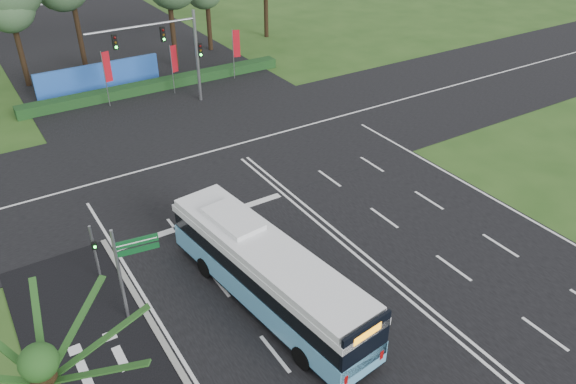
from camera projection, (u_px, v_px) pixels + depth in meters
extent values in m
plane|color=#284C19|center=(335.00, 238.00, 28.68)|extent=(120.00, 120.00, 0.00)
cube|color=black|center=(335.00, 238.00, 28.67)|extent=(20.00, 120.00, 0.04)
cube|color=black|center=(227.00, 147.00, 37.30)|extent=(120.00, 14.00, 0.05)
cube|color=black|center=(111.00, 384.00, 20.80)|extent=(5.00, 18.00, 0.06)
cube|color=gray|center=(172.00, 357.00, 21.88)|extent=(0.25, 18.00, 0.12)
cube|color=#5BA8D3|center=(267.00, 285.00, 24.04)|extent=(3.75, 11.75, 1.06)
cube|color=black|center=(268.00, 293.00, 24.29)|extent=(3.72, 11.69, 0.29)
cube|color=black|center=(267.00, 267.00, 23.54)|extent=(3.64, 11.57, 0.91)
cube|color=white|center=(267.00, 257.00, 23.23)|extent=(3.75, 11.75, 0.34)
cube|color=white|center=(266.00, 250.00, 23.06)|extent=(3.65, 11.29, 0.34)
cube|color=white|center=(233.00, 219.00, 24.50)|extent=(1.87, 3.05, 0.24)
cube|color=black|center=(365.00, 347.00, 19.73)|extent=(2.33, 0.39, 2.12)
cube|color=orange|center=(367.00, 334.00, 19.35)|extent=(1.35, 0.22, 0.34)
cylinder|color=black|center=(205.00, 267.00, 25.88)|extent=(0.39, 1.03, 1.00)
cylinder|color=black|center=(245.00, 249.00, 27.08)|extent=(0.39, 1.03, 1.00)
cylinder|color=black|center=(302.00, 358.00, 21.29)|extent=(0.39, 1.03, 1.00)
cylinder|color=black|center=(345.00, 330.00, 22.50)|extent=(0.39, 1.03, 1.00)
cylinder|color=gray|center=(95.00, 254.00, 25.10)|extent=(0.12, 0.12, 3.03)
cube|color=black|center=(94.00, 246.00, 24.67)|extent=(0.27, 0.21, 0.35)
sphere|color=#19F233|center=(95.00, 247.00, 24.60)|extent=(0.12, 0.12, 0.12)
cylinder|color=gray|center=(120.00, 277.00, 22.57)|extent=(0.14, 0.14, 4.58)
cube|color=#0C441D|center=(136.00, 242.00, 22.09)|extent=(1.71, 0.30, 0.34)
cube|color=#0C441D|center=(138.00, 250.00, 22.30)|extent=(1.71, 0.30, 0.25)
cube|color=white|center=(137.00, 242.00, 22.07)|extent=(1.59, 0.24, 0.05)
cylinder|color=gray|center=(105.00, 80.00, 42.17)|extent=(0.07, 0.07, 4.32)
cube|color=#AE0E19|center=(107.00, 67.00, 41.88)|extent=(0.57, 0.16, 2.30)
cylinder|color=gray|center=(172.00, 70.00, 44.48)|extent=(0.06, 0.06, 3.99)
cube|color=#AE0E19|center=(174.00, 59.00, 44.21)|extent=(0.53, 0.16, 2.13)
cylinder|color=gray|center=(233.00, 54.00, 47.35)|extent=(0.07, 0.07, 4.28)
cube|color=#AE0E19|center=(237.00, 44.00, 46.95)|extent=(0.56, 0.21, 2.28)
sphere|color=#234E1C|center=(39.00, 362.00, 12.54)|extent=(0.90, 0.90, 0.90)
cylinder|color=gray|center=(197.00, 57.00, 42.52)|extent=(0.24, 0.24, 7.00)
cylinder|color=gray|center=(141.00, 26.00, 39.18)|extent=(8.00, 0.16, 0.16)
cube|color=black|center=(163.00, 34.00, 40.28)|extent=(0.32, 0.28, 1.05)
cube|color=black|center=(115.00, 42.00, 38.68)|extent=(0.32, 0.28, 1.05)
cube|color=black|center=(200.00, 50.00, 42.37)|extent=(0.32, 0.28, 1.05)
cube|color=#153A19|center=(158.00, 85.00, 46.11)|extent=(22.00, 1.20, 0.80)
cube|color=blue|center=(99.00, 77.00, 45.72)|extent=(10.00, 0.30, 2.20)
cylinder|color=black|center=(18.00, 40.00, 45.02)|extent=(0.44, 0.44, 7.77)
cylinder|color=black|center=(77.00, 20.00, 48.06)|extent=(0.44, 0.44, 8.88)
cylinder|color=black|center=(171.00, 18.00, 48.90)|extent=(0.44, 0.44, 8.68)
cylinder|color=black|center=(208.00, 14.00, 53.60)|extent=(0.44, 0.44, 6.92)
cylinder|color=black|center=(266.00, 3.00, 57.49)|extent=(0.44, 0.44, 6.96)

